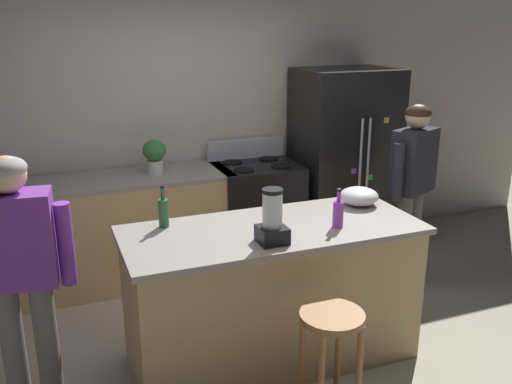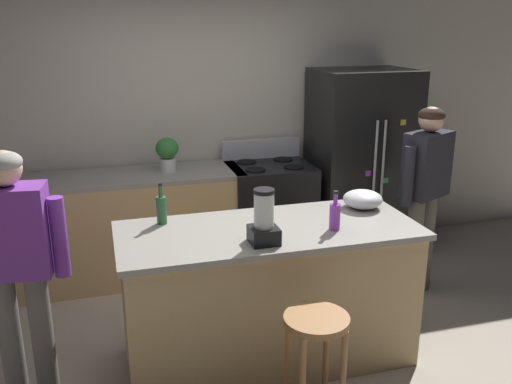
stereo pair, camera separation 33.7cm
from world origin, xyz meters
The scene contains 14 objects.
ground_plane centered at (0.00, 0.00, 0.00)m, with size 14.00×14.00×0.00m, color #B2A893.
back_wall centered at (0.00, 1.95, 1.35)m, with size 8.00×0.10×2.70m, color beige.
kitchen_island centered at (0.00, 0.00, 0.48)m, with size 1.94×0.81×0.96m.
back_counter_run centered at (-0.80, 1.55, 0.48)m, with size 2.00×0.64×0.96m.
refrigerator centered at (1.38, 1.50, 0.90)m, with size 0.90×0.73×1.80m.
stove_range centered at (0.48, 1.52, 0.49)m, with size 0.76×0.65×1.14m.
person_by_island_left centered at (-1.51, -0.03, 0.95)m, with size 0.60×0.27×1.57m.
person_by_sink_right centered at (1.51, 0.59, 0.96)m, with size 0.57×0.37×1.59m.
bar_stool centered at (0.05, -0.72, 0.55)m, with size 0.36×0.36×0.71m.
potted_plant centered at (-0.44, 1.55, 1.13)m, with size 0.20×0.20×0.30m.
blender_appliance centered at (-0.10, -0.23, 1.10)m, with size 0.17×0.17×0.34m.
bottle_olive_oil centered at (-0.65, 0.27, 1.06)m, with size 0.07×0.07×0.28m.
bottle_soda centered at (0.39, -0.14, 1.05)m, with size 0.07×0.07×0.26m.
mixing_bowl centered at (0.76, 0.20, 1.02)m, with size 0.28×0.28×0.12m, color white.
Camera 1 is at (-1.32, -3.07, 2.24)m, focal length 38.97 mm.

